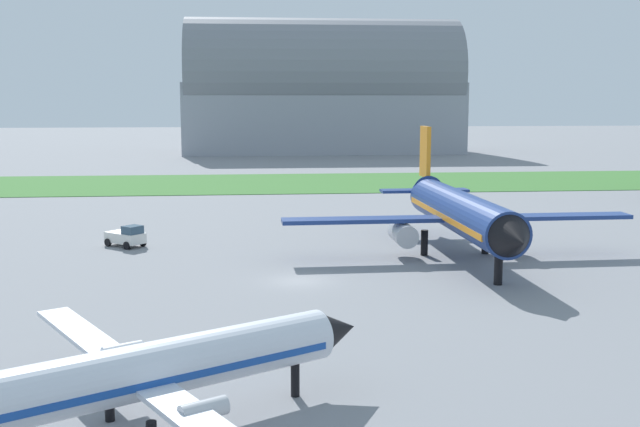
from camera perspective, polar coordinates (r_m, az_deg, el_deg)
name	(u,v)px	position (r m, az deg, el deg)	size (l,w,h in m)	color
ground_plane	(299,281)	(55.47, -1.55, -5.02)	(600.00, 600.00, 0.00)	gray
grass_taxiway_strip	(271,183)	(118.75, -3.66, 2.27)	(360.00, 28.00, 0.08)	#3D7533
airplane_midfield_jet	(459,212)	(64.15, 10.29, 0.09)	(29.28, 28.69, 10.36)	navy
airplane_foreground_turboprop	(144,371)	(30.89, -12.93, -11.33)	(18.79, 21.55, 7.19)	silver
pushback_tug_near_gate	(127,236)	(70.04, -14.18, -1.66)	(3.90, 3.72, 1.95)	white
hangar_distant	(322,90)	(187.37, 0.15, 9.16)	(65.82, 25.90, 31.89)	#9399A3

